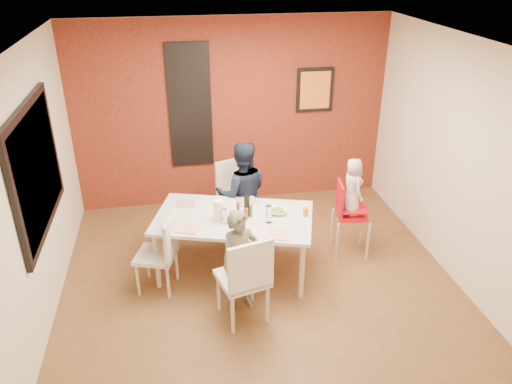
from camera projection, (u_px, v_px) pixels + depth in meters
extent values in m
plane|color=brown|center=(261.00, 284.00, 5.77)|extent=(4.50, 4.50, 0.00)
cube|color=white|center=(262.00, 45.00, 4.57)|extent=(4.50, 4.50, 0.02)
cube|color=#F1E7C8|center=(232.00, 114.00, 7.15)|extent=(4.50, 0.02, 2.70)
cube|color=#F1E7C8|center=(325.00, 325.00, 3.19)|extent=(4.50, 0.02, 2.70)
cube|color=#F1E7C8|center=(33.00, 196.00, 4.82)|extent=(0.02, 4.50, 2.70)
cube|color=#F1E7C8|center=(460.00, 164.00, 5.52)|extent=(0.02, 4.50, 2.70)
cube|color=maroon|center=(233.00, 114.00, 7.14)|extent=(4.50, 0.02, 2.70)
cube|color=black|center=(36.00, 169.00, 4.91)|extent=(0.05, 1.70, 1.30)
cube|color=black|center=(38.00, 169.00, 4.91)|extent=(0.02, 1.55, 1.15)
cube|color=silver|center=(190.00, 106.00, 6.96)|extent=(0.55, 0.03, 1.70)
cube|color=black|center=(190.00, 106.00, 6.96)|extent=(0.60, 0.03, 1.76)
cube|color=black|center=(315.00, 90.00, 7.17)|extent=(0.54, 0.03, 0.64)
cube|color=orange|center=(315.00, 90.00, 7.16)|extent=(0.44, 0.01, 0.54)
cube|color=silver|center=(234.00, 218.00, 5.70)|extent=(1.99, 1.47, 0.04)
cylinder|color=beige|center=(157.00, 261.00, 5.59)|extent=(0.06, 0.06, 0.70)
cylinder|color=beige|center=(176.00, 224.00, 6.33)|extent=(0.06, 0.06, 0.70)
cylinder|color=beige|center=(302.00, 271.00, 5.41)|extent=(0.06, 0.06, 0.70)
cylinder|color=beige|center=(304.00, 232.00, 6.15)|extent=(0.06, 0.06, 0.70)
cube|color=white|center=(242.00, 278.00, 5.08)|extent=(0.58, 0.58, 0.05)
cube|color=white|center=(251.00, 268.00, 4.78)|extent=(0.47, 0.16, 0.54)
cylinder|color=beige|center=(252.00, 283.00, 5.42)|extent=(0.04, 0.04, 0.46)
cylinder|color=beige|center=(267.00, 304.00, 5.10)|extent=(0.04, 0.04, 0.46)
cylinder|color=beige|center=(219.00, 292.00, 5.27)|extent=(0.04, 0.04, 0.46)
cylinder|color=beige|center=(233.00, 314.00, 4.96)|extent=(0.04, 0.04, 0.46)
cube|color=silver|center=(241.00, 203.00, 6.54)|extent=(0.62, 0.62, 0.05)
cube|color=silver|center=(232.00, 178.00, 6.59)|extent=(0.46, 0.22, 0.54)
cylinder|color=beige|center=(235.00, 230.00, 6.42)|extent=(0.04, 0.04, 0.47)
cylinder|color=beige|center=(221.00, 217.00, 6.71)|extent=(0.04, 0.04, 0.47)
cylinder|color=beige|center=(261.00, 222.00, 6.60)|extent=(0.04, 0.04, 0.47)
cylinder|color=beige|center=(246.00, 210.00, 6.90)|extent=(0.04, 0.04, 0.47)
cube|color=silver|center=(156.00, 255.00, 5.54)|extent=(0.53, 0.53, 0.05)
cube|color=silver|center=(171.00, 238.00, 5.41)|extent=(0.16, 0.41, 0.48)
cylinder|color=beige|center=(148.00, 262.00, 5.82)|extent=(0.03, 0.03, 0.41)
cylinder|color=beige|center=(177.00, 264.00, 5.78)|extent=(0.03, 0.03, 0.41)
cylinder|color=beige|center=(138.00, 280.00, 5.51)|extent=(0.03, 0.03, 0.41)
cylinder|color=beige|center=(168.00, 282.00, 5.47)|extent=(0.03, 0.03, 0.41)
cube|color=red|center=(351.00, 214.00, 6.14)|extent=(0.39, 0.39, 0.05)
cube|color=red|center=(340.00, 198.00, 6.04)|extent=(0.08, 0.34, 0.40)
cube|color=red|center=(352.00, 207.00, 6.10)|extent=(0.39, 0.39, 0.02)
cylinder|color=#BAAC8B|center=(368.00, 242.00, 6.11)|extent=(0.03, 0.03, 0.52)
cylinder|color=#BAAC8B|center=(337.00, 242.00, 6.10)|extent=(0.03, 0.03, 0.52)
cylinder|color=#BAAC8B|center=(361.00, 226.00, 6.44)|extent=(0.03, 0.03, 0.52)
cylinder|color=#BAAC8B|center=(332.00, 227.00, 6.43)|extent=(0.03, 0.03, 0.52)
imported|color=brown|center=(240.00, 261.00, 5.17)|extent=(0.49, 0.40, 1.16)
imported|color=black|center=(242.00, 194.00, 6.31)|extent=(0.70, 0.56, 1.40)
imported|color=beige|center=(353.00, 187.00, 5.97)|extent=(0.28, 0.38, 0.71)
cube|color=white|center=(187.00, 228.00, 5.45)|extent=(0.31, 0.31, 0.01)
cube|color=silver|center=(247.00, 201.00, 6.03)|extent=(0.27, 0.27, 0.01)
cube|color=white|center=(277.00, 234.00, 5.34)|extent=(0.31, 0.31, 0.01)
cube|color=silver|center=(186.00, 203.00, 5.97)|extent=(0.24, 0.24, 0.01)
imported|color=white|center=(237.00, 217.00, 5.64)|extent=(0.22, 0.22, 0.05)
imported|color=white|center=(278.00, 211.00, 5.75)|extent=(0.27, 0.27, 0.05)
cylinder|color=black|center=(247.00, 206.00, 5.66)|extent=(0.07, 0.07, 0.25)
cylinder|color=white|center=(224.00, 216.00, 5.52)|extent=(0.06, 0.06, 0.18)
cylinder|color=white|center=(269.00, 214.00, 5.54)|extent=(0.07, 0.07, 0.20)
cylinder|color=white|center=(219.00, 210.00, 5.57)|extent=(0.11, 0.11, 0.25)
cylinder|color=red|center=(247.00, 214.00, 5.62)|extent=(0.04, 0.04, 0.14)
cylinder|color=#2B6923|center=(251.00, 211.00, 5.66)|extent=(0.04, 0.04, 0.15)
cylinder|color=brown|center=(238.00, 208.00, 5.72)|extent=(0.04, 0.04, 0.15)
cylinder|color=#CE6816|center=(305.00, 212.00, 5.68)|extent=(0.06, 0.06, 0.10)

